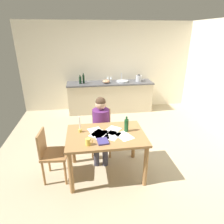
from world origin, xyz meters
TOP-DOWN VIEW (x-y plane):
  - ground_plane at (0.00, 0.00)m, footprint 5.20×5.20m
  - wall_back at (0.00, 2.60)m, footprint 5.20×0.12m
  - kitchen_counter at (0.00, 2.24)m, footprint 2.54×0.64m
  - dining_table at (-0.46, -0.65)m, footprint 1.26×0.88m
  - chair_at_table at (-0.48, 0.03)m, footprint 0.45×0.45m
  - person_seated at (-0.49, -0.12)m, footprint 0.37×0.62m
  - chair_side_empty at (-1.35, -0.65)m, footprint 0.43×0.43m
  - coffee_mug at (-0.75, -0.94)m, footprint 0.11×0.07m
  - candlestick at (-0.87, -0.51)m, footprint 0.06×0.06m
  - book_magazine at (-0.53, -0.88)m, footprint 0.18×0.21m
  - paper_letter at (-0.53, -0.66)m, footprint 0.22×0.30m
  - paper_bill at (-0.36, -0.71)m, footprint 0.34×0.36m
  - paper_envelope at (-0.61, -0.53)m, footprint 0.29×0.34m
  - paper_receipt at (-0.18, -0.75)m, footprint 0.31×0.35m
  - paper_notice at (-0.58, -0.62)m, footprint 0.35×0.36m
  - paper_flyer at (-0.34, -0.53)m, footprint 0.35×0.36m
  - wine_bottle_on_table at (-0.11, -0.59)m, footprint 0.07×0.07m
  - sink_unit at (0.37, 2.24)m, footprint 0.36×0.36m
  - bottle_oil at (-0.87, 2.21)m, footprint 0.07×0.07m
  - bottle_vinegar at (-0.78, 2.25)m, footprint 0.06×0.06m
  - mixing_bowl at (-0.12, 2.17)m, footprint 0.22×0.22m
  - stovetop_kettle at (0.87, 2.24)m, footprint 0.18×0.18m
  - wine_glass_near_sink at (0.05, 2.39)m, footprint 0.07×0.07m
  - wine_glass_by_kettle at (-0.04, 2.39)m, footprint 0.07×0.07m

SIDE VIEW (x-z plane):
  - ground_plane at x=0.00m, z-range -0.04..0.00m
  - kitchen_counter at x=0.00m, z-range 0.00..0.90m
  - chair_side_empty at x=-1.35m, z-range 0.05..0.93m
  - chair_at_table at x=-0.48m, z-range 0.06..0.95m
  - dining_table at x=-0.46m, z-range 0.27..1.03m
  - person_seated at x=-0.49m, z-range 0.08..1.28m
  - paper_letter at x=-0.53m, z-range 0.76..0.76m
  - paper_bill at x=-0.36m, z-range 0.76..0.76m
  - paper_envelope at x=-0.61m, z-range 0.76..0.76m
  - paper_receipt at x=-0.18m, z-range 0.76..0.76m
  - paper_notice at x=-0.58m, z-range 0.76..0.76m
  - paper_flyer at x=-0.34m, z-range 0.76..0.76m
  - book_magazine at x=-0.53m, z-range 0.76..0.78m
  - coffee_mug at x=-0.75m, z-range 0.76..0.86m
  - candlestick at x=-0.87m, z-range 0.70..0.97m
  - wine_bottle_on_table at x=-0.11m, z-range 0.74..1.00m
  - sink_unit at x=0.37m, z-range 0.80..1.04m
  - mixing_bowl at x=-0.12m, z-range 0.90..1.00m
  - stovetop_kettle at x=0.87m, z-range 0.89..1.11m
  - bottle_oil at x=-0.87m, z-range 0.88..1.13m
  - wine_glass_near_sink at x=0.05m, z-range 0.93..1.09m
  - wine_glass_by_kettle at x=-0.04m, z-range 0.93..1.09m
  - bottle_vinegar at x=-0.78m, z-range 0.88..1.17m
  - wall_back at x=0.00m, z-range 0.00..2.60m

